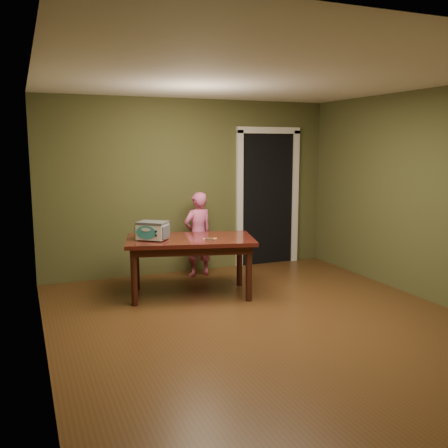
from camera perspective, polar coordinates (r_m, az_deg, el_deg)
name	(u,v)px	position (r m, az deg, el deg)	size (l,w,h in m)	color
floor	(264,323)	(5.57, 4.65, -11.17)	(5.00, 5.00, 0.00)	#4E2F16
room_shell	(267,166)	(5.23, 4.89, 6.66)	(4.52, 5.02, 2.61)	#484A27
doorway	(259,197)	(8.34, 4.05, 3.05)	(1.10, 0.66, 2.25)	black
dining_table	(190,246)	(6.38, -3.89, -2.47)	(1.78, 1.27, 0.75)	#39100C
toy_oven	(152,230)	(6.25, -8.18, -0.68)	(0.43, 0.42, 0.23)	#4C4F54
baking_pan	(209,239)	(6.22, -1.70, -1.71)	(0.10, 0.10, 0.02)	silver
spatula	(210,239)	(6.28, -1.64, -1.68)	(0.18, 0.03, 0.01)	#FFCB6E
child	(198,234)	(7.32, -2.99, -1.20)	(0.45, 0.30, 1.25)	#DE5B93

